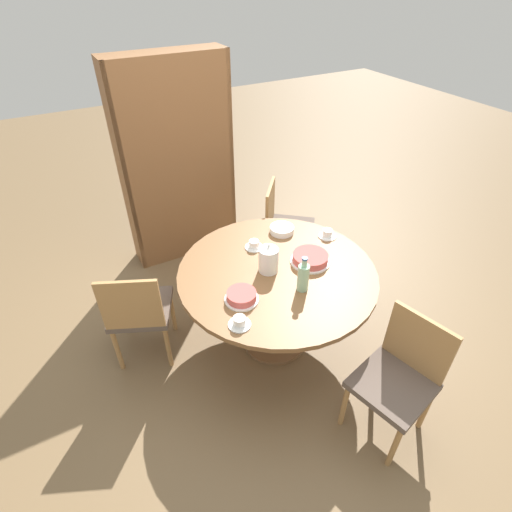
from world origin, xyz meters
name	(u,v)px	position (x,y,z in m)	size (l,w,h in m)	color
ground_plane	(274,340)	(0.00, 0.00, 0.00)	(14.00, 14.00, 0.00)	brown
dining_table	(277,285)	(0.00, 0.00, 0.59)	(1.39, 1.39, 0.72)	brown
chair_a	(284,225)	(0.57, 0.80, 0.46)	(0.59, 0.59, 0.85)	#A87A47
chair_b	(139,311)	(-0.92, 0.35, 0.46)	(0.56, 0.56, 0.85)	#A87A47
chair_c	(399,376)	(0.29, -0.94, 0.46)	(0.51, 0.51, 0.85)	#A87A47
bookshelf	(178,169)	(-0.16, 1.51, 0.90)	(1.02, 0.28, 1.87)	brown
coffee_pot	(268,259)	(-0.05, 0.03, 0.81)	(0.14, 0.14, 0.22)	white
water_bottle	(303,277)	(0.05, -0.24, 0.82)	(0.07, 0.07, 0.26)	#99C6A3
cake_main	(310,258)	(0.26, -0.03, 0.75)	(0.28, 0.28, 0.07)	white
cake_second	(242,296)	(-0.35, -0.14, 0.75)	(0.22, 0.22, 0.06)	white
cup_a	(239,322)	(-0.46, -0.33, 0.74)	(0.14, 0.14, 0.06)	silver
cup_b	(254,245)	(-0.01, 0.32, 0.74)	(0.14, 0.14, 0.06)	silver
cup_c	(327,234)	(0.56, 0.17, 0.74)	(0.14, 0.14, 0.06)	silver
plate_stack	(282,229)	(0.28, 0.40, 0.74)	(0.19, 0.19, 0.05)	white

